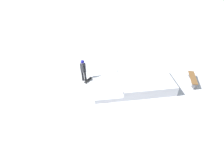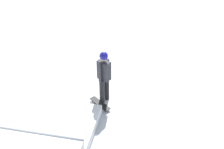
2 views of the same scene
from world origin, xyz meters
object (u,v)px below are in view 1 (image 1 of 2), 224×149
object	(u,v)px
skater	(83,69)
skateboard	(88,80)
park_bench	(193,79)
skate_ramp	(138,83)

from	to	relation	value
skater	skateboard	distance (m)	0.98
skater	skateboard	world-z (taller)	skater
skater	park_bench	world-z (taller)	skater
skater	park_bench	size ratio (longest dim) A/B	1.05
skate_ramp	park_bench	distance (m)	3.94
skate_ramp	park_bench	bearing A→B (deg)	179.17
skate_ramp	skateboard	size ratio (longest dim) A/B	7.19
skater	skateboard	size ratio (longest dim) A/B	2.23
skater	skateboard	bearing A→B (deg)	103.64
skateboard	park_bench	world-z (taller)	park_bench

